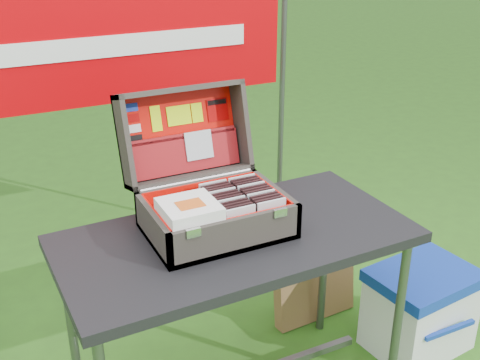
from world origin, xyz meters
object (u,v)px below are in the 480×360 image
table (236,324)px  cooler (420,310)px  cardboard_box (314,276)px  suitcase (209,168)px

table → cooler: bearing=-4.3°
cardboard_box → suitcase: bearing=-161.6°
table → suitcase: bearing=115.8°
suitcase → cooler: 1.29m
table → cooler: (0.91, -0.05, -0.20)m
suitcase → table: bearing=-62.9°
suitcase → cardboard_box: size_ratio=1.13×
cooler → table: bearing=170.6°
table → cardboard_box: bearing=29.9°
cooler → cardboard_box: bearing=120.3°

